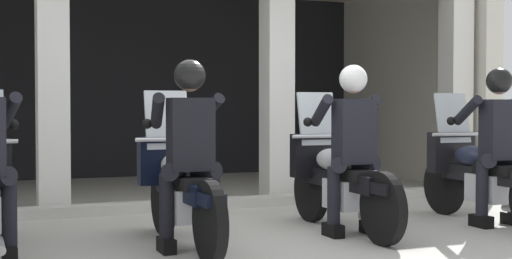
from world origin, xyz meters
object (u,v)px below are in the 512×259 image
object	(u,v)px
police_officer_center_left	(189,138)
police_officer_center_right	(352,135)
motorcycle_center_right	(338,179)
police_officer_far_right	(498,133)
motorcycle_center_left	(180,187)
motorcycle_far_right	(479,174)

from	to	relation	value
police_officer_center_left	police_officer_center_right	size ratio (longest dim) A/B	1.00
motorcycle_center_right	police_officer_far_right	distance (m)	1.71
police_officer_far_right	police_officer_center_right	bearing A→B (deg)	171.05
police_officer_center_left	motorcycle_center_right	size ratio (longest dim) A/B	0.78
motorcycle_center_left	motorcycle_center_right	size ratio (longest dim) A/B	1.00
motorcycle_center_right	police_officer_far_right	xyz separation A→B (m)	(1.61, -0.37, 0.44)
motorcycle_center_right	police_officer_far_right	size ratio (longest dim) A/B	1.29
police_officer_center_left	police_officer_center_right	distance (m)	1.62
motorcycle_center_left	police_officer_center_right	bearing A→B (deg)	-1.26
motorcycle_center_left	police_officer_center_right	xyz separation A→B (m)	(1.61, -0.15, 0.44)
police_officer_center_right	police_officer_far_right	distance (m)	1.61
police_officer_center_left	motorcycle_far_right	distance (m)	3.27
motorcycle_center_right	police_officer_center_right	distance (m)	0.52
motorcycle_center_left	police_officer_center_left	bearing A→B (deg)	-86.11
motorcycle_center_left	police_officer_far_right	size ratio (longest dim) A/B	1.29
motorcycle_far_right	police_officer_center_right	bearing A→B (deg)	-178.91
police_officer_center_left	motorcycle_center_right	xyz separation A→B (m)	(1.61, 0.41, -0.44)
motorcycle_center_left	police_officer_center_left	distance (m)	0.52
motorcycle_center_left	police_officer_far_right	distance (m)	3.26
police_officer_center_right	motorcycle_center_right	bearing A→B (deg)	86.88
police_officer_center_left	police_officer_far_right	world-z (taller)	same
police_officer_center_left	motorcycle_center_left	bearing A→B (deg)	93.89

